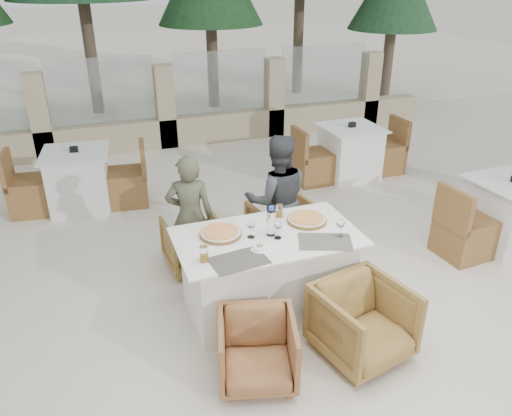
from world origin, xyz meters
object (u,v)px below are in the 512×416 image
object	(u,v)px
armchair_near_right	(363,322)
bg_table_b	(350,152)
pizza_right	(307,219)
diner_right	(277,200)
armchair_far_left	(193,243)
wine_glass_near	(278,229)
armchair_near_left	(257,350)
olive_dish	(260,247)
bg_table_c	(507,213)
wine_glass_centre	(251,228)
wine_glass_corner	(340,227)
water_bottle	(271,221)
diner_left	(190,217)
armchair_far_right	(284,229)
dining_table	(267,273)
beer_glass_right	(279,211)
beer_glass_left	(204,254)
pizza_left	(221,233)
bg_table_a	(79,180)

from	to	relation	value
armchair_near_right	bg_table_b	xyz separation A→B (m)	(1.79, 3.41, 0.07)
pizza_right	diner_right	world-z (taller)	diner_right
armchair_far_left	pizza_right	bearing A→B (deg)	133.04
wine_glass_near	armchair_near_left	size ratio (longest dim) A/B	0.31
olive_dish	bg_table_c	world-z (taller)	olive_dish
wine_glass_near	armchair_far_left	bearing A→B (deg)	117.52
pizza_right	bg_table_c	bearing A→B (deg)	1.93
wine_glass_centre	wine_glass_near	size ratio (longest dim) A/B	1.00
wine_glass_corner	wine_glass_centre	bearing A→B (deg)	161.55
armchair_far_left	diner_right	xyz separation A→B (m)	(0.87, -0.17, 0.43)
olive_dish	armchair_near_right	world-z (taller)	olive_dish
water_bottle	diner_right	bearing A→B (deg)	64.31
wine_glass_near	armchair_far_left	world-z (taller)	wine_glass_near
armchair_near_left	armchair_near_right	world-z (taller)	armchair_near_right
armchair_near_left	diner_left	size ratio (longest dim) A/B	0.46
pizza_right	armchair_far_right	world-z (taller)	pizza_right
water_bottle	bg_table_b	bearing A→B (deg)	48.76
wine_glass_near	armchair_far_right	bearing A→B (deg)	63.70
bg_table_b	armchair_near_left	bearing A→B (deg)	-128.90
armchair_far_right	bg_table_b	size ratio (longest dim) A/B	0.41
pizza_right	wine_glass_near	xyz separation A→B (m)	(-0.36, -0.19, 0.07)
wine_glass_near	bg_table_b	size ratio (longest dim) A/B	0.11
dining_table	bg_table_b	world-z (taller)	same
wine_glass_corner	beer_glass_right	world-z (taller)	wine_glass_corner
diner_right	bg_table_b	world-z (taller)	diner_right
beer_glass_left	armchair_far_left	size ratio (longest dim) A/B	0.23
dining_table	pizza_left	distance (m)	0.58
armchair_near_right	dining_table	bearing A→B (deg)	109.41
beer_glass_left	armchair_far_left	xyz separation A→B (m)	(0.16, 1.16, -0.57)
wine_glass_centre	bg_table_b	distance (m)	3.58
olive_dish	bg_table_a	distance (m)	3.35
pizza_right	armchair_near_right	distance (m)	1.06
water_bottle	bg_table_a	xyz separation A→B (m)	(-1.55, 2.82, -0.52)
wine_glass_centre	bg_table_a	size ratio (longest dim) A/B	0.11
wine_glass_corner	armchair_near_right	distance (m)	0.81
dining_table	wine_glass_near	world-z (taller)	wine_glass_near
armchair_far_right	diner_left	size ratio (longest dim) A/B	0.52
pizza_left	wine_glass_corner	bearing A→B (deg)	-20.71
beer_glass_left	armchair_far_right	size ratio (longest dim) A/B	0.20
water_bottle	beer_glass_right	xyz separation A→B (m)	(0.20, 0.29, -0.07)
diner_left	bg_table_c	world-z (taller)	diner_left
armchair_far_right	armchair_far_left	bearing A→B (deg)	-14.48
armchair_far_left	armchair_near_right	world-z (taller)	armchair_near_right
pizza_left	armchair_far_left	world-z (taller)	pizza_left
pizza_left	dining_table	bearing A→B (deg)	-20.65
diner_left	bg_table_c	bearing A→B (deg)	-174.64
bg_table_c	diner_left	bearing A→B (deg)	166.01
pizza_left	olive_dish	xyz separation A→B (m)	(0.24, -0.34, -0.00)
pizza_left	armchair_far_left	xyz separation A→B (m)	(-0.08, 0.80, -0.53)
pizza_left	wine_glass_centre	xyz separation A→B (m)	(0.24, -0.12, 0.07)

